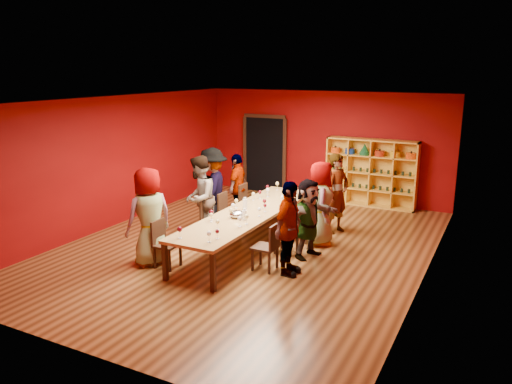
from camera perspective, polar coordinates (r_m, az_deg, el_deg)
room_shell at (r=10.02m, az=-0.86°, el=1.84°), size 7.10×9.10×3.04m
tasting_table at (r=10.22m, az=-0.84°, el=-2.56°), size 1.10×4.50×0.75m
doorway at (r=14.77m, az=1.08°, el=4.32°), size 1.40×0.17×2.30m
shelving_unit at (r=13.60m, az=13.04°, el=2.52°), size 2.40×0.40×1.80m
chair_person_left_0 at (r=9.43m, az=-10.53°, el=-5.53°), size 0.42×0.42×0.89m
person_left_0 at (r=9.48m, az=-12.11°, el=-2.76°), size 0.80×1.03×1.86m
chair_person_left_2 at (r=10.67m, az=-5.30°, el=-3.03°), size 0.42×0.42×0.89m
person_left_2 at (r=10.69m, az=-6.49°, el=-0.70°), size 0.73×0.99×1.83m
chair_person_left_3 at (r=11.25m, az=-3.36°, el=-2.09°), size 0.42×0.42×0.89m
person_left_3 at (r=11.32m, az=-5.00°, el=0.32°), size 0.87×1.31×1.88m
chair_person_left_4 at (r=12.06m, az=-1.03°, el=-0.95°), size 0.42×0.42×0.89m
person_left_4 at (r=12.11m, az=-2.14°, el=0.62°), size 0.57×1.00×1.61m
chair_person_right_1 at (r=9.10m, az=1.48°, el=-6.02°), size 0.42×0.42×0.89m
person_right_1 at (r=8.84m, az=3.74°, el=-4.20°), size 0.49×1.02×1.71m
chair_person_right_2 at (r=9.93m, az=3.91°, el=-4.31°), size 0.42×0.42×0.89m
person_right_2 at (r=9.71m, az=6.01°, el=-3.01°), size 0.84×1.51×1.57m
chair_person_right_3 at (r=10.64m, az=5.63°, el=-3.09°), size 0.42×0.42×0.89m
person_right_3 at (r=10.42m, az=7.38°, el=-1.30°), size 0.79×0.98×1.76m
chair_person_right_4 at (r=11.46m, az=7.31°, el=-1.88°), size 0.42×0.42×0.89m
person_right_4 at (r=11.23m, az=9.26°, el=-0.16°), size 0.67×0.78×1.79m
wine_glass_0 at (r=9.36m, az=-1.09°, el=-2.86°), size 0.08×0.08×0.20m
wine_glass_1 at (r=8.45m, az=-5.40°, el=-4.81°), size 0.08×0.08×0.20m
wine_glass_2 at (r=10.44m, az=0.97°, el=-1.08°), size 0.08×0.08×0.20m
wine_glass_3 at (r=11.05m, az=-0.31°, el=-0.28°), size 0.07×0.07×0.19m
wine_glass_4 at (r=11.72m, az=1.31°, el=0.56°), size 0.07×0.07×0.19m
wine_glass_5 at (r=8.61m, az=-4.46°, el=-4.57°), size 0.07×0.07×0.18m
wine_glass_6 at (r=10.76m, az=3.03°, el=-0.66°), size 0.08×0.08×0.20m
wine_glass_7 at (r=9.77m, az=-2.88°, el=-2.16°), size 0.08×0.08×0.20m
wine_glass_8 at (r=9.87m, az=0.37°, el=-2.05°), size 0.07×0.07×0.18m
wine_glass_9 at (r=10.90m, az=3.43°, el=-0.38°), size 0.09×0.09×0.22m
wine_glass_10 at (r=11.57m, az=4.63°, el=0.38°), size 0.08×0.08×0.20m
wine_glass_11 at (r=9.09m, az=-4.40°, el=-3.44°), size 0.08×0.08×0.20m
wine_glass_12 at (r=8.70m, az=-8.71°, el=-4.29°), size 0.09×0.09×0.21m
wine_glass_13 at (r=11.99m, az=2.45°, el=0.93°), size 0.08×0.08×0.21m
wine_glass_14 at (r=10.17m, az=1.03°, el=-1.59°), size 0.07×0.07×0.18m
wine_glass_15 at (r=9.23m, az=-1.86°, el=-3.11°), size 0.08×0.08×0.20m
wine_glass_16 at (r=9.65m, az=-5.12°, el=-2.36°), size 0.08×0.08×0.21m
wine_glass_17 at (r=11.35m, az=1.35°, el=0.19°), size 0.08×0.08×0.21m
wine_glass_18 at (r=10.44m, az=-2.28°, el=-1.07°), size 0.08×0.08×0.20m
wine_glass_19 at (r=11.22m, az=0.46°, el=-0.06°), size 0.07×0.07×0.18m
wine_glass_20 at (r=10.13m, az=-2.65°, el=-1.59°), size 0.08×0.08×0.20m
wine_glass_21 at (r=9.54m, az=-5.13°, el=-2.67°), size 0.07×0.07×0.18m
spittoon_bowl at (r=9.81m, az=-2.20°, el=-2.55°), size 0.29×0.29×0.16m
carafe_a at (r=10.38m, az=-1.26°, el=-1.35°), size 0.11×0.11×0.25m
carafe_b at (r=9.65m, az=-1.33°, el=-2.62°), size 0.11×0.11×0.23m
wine_bottle at (r=11.36m, az=3.69°, el=-0.06°), size 0.09×0.09×0.28m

